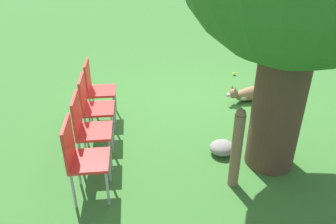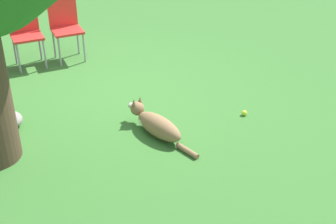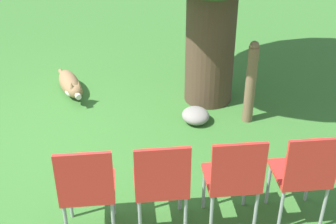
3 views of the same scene
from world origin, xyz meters
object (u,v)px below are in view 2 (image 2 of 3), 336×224
Objects in this scene: red_chair_1 at (25,29)px; tennis_ball at (244,113)px; red_chair_0 at (65,24)px; dog at (156,124)px.

red_chair_1 is 3.48m from tennis_ball.
red_chair_0 is 1.00× the size of red_chair_1.
red_chair_1 is at bearing 3.06° from dog.
red_chair_0 is 3.15m from tennis_ball.
tennis_ball is at bearing 38.23° from red_chair_1.
red_chair_1 is 14.13× the size of tennis_ball.
dog is at bearing 20.03° from red_chair_1.
red_chair_0 reaches higher than tennis_ball.
red_chair_1 is (2.78, 0.28, 0.43)m from dog.
red_chair_1 is at bearing -90.28° from red_chair_0.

